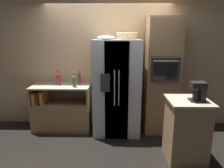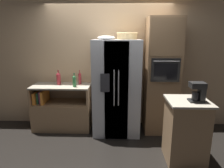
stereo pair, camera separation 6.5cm
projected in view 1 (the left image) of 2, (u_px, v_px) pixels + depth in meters
The scene contains 12 objects.
ground_plane at pixel (108, 132), 4.03m from camera, with size 20.00×20.00×0.00m, color black.
wall_back at pixel (108, 60), 4.15m from camera, with size 12.00×0.06×2.80m.
counter_left at pixel (62, 113), 4.13m from camera, with size 1.16×0.55×0.92m.
refrigerator at pixel (117, 87), 3.87m from camera, with size 0.88×0.78×1.82m.
wall_oven at pixel (161, 76), 3.89m from camera, with size 0.62×0.65×2.22m.
island_counter at pixel (186, 130), 3.04m from camera, with size 0.60×0.59×0.98m.
wicker_basket at pixel (127, 36), 3.70m from camera, with size 0.39×0.39×0.13m.
fruit_bowl at pixel (106, 38), 3.65m from camera, with size 0.32×0.32×0.07m.
bottle_tall at pixel (74, 81), 3.85m from camera, with size 0.07×0.07×0.27m.
bottle_short at pixel (58, 78), 4.01m from camera, with size 0.08×0.08×0.30m.
bottle_wide at pixel (79, 78), 4.06m from camera, with size 0.06×0.06×0.29m.
coffee_maker at pixel (199, 91), 2.83m from camera, with size 0.21×0.16×0.28m.
Camera 1 is at (0.15, -3.68, 1.91)m, focal length 32.00 mm.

